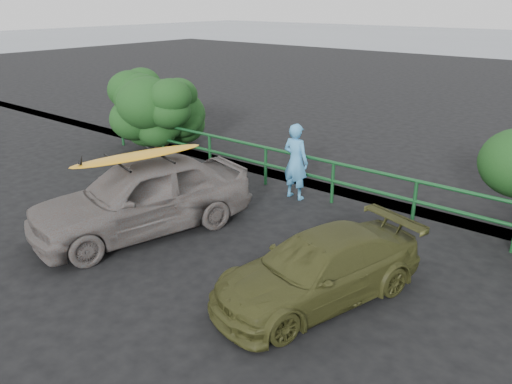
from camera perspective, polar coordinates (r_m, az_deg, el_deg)
ground at (r=9.25m, az=-13.36°, el=-8.91°), size 80.00×80.00×0.00m
guardrail at (r=12.38m, az=4.77°, el=2.13°), size 14.00×0.08×1.04m
shrub_left at (r=15.54m, az=-9.20°, el=8.75°), size 3.20×2.40×2.54m
sedan at (r=10.50m, az=-12.88°, el=-0.43°), size 2.98×4.88×1.55m
olive_vehicle at (r=8.10m, az=7.13°, el=-8.68°), size 2.55×3.98×1.07m
man at (r=11.97m, az=4.56°, el=3.50°), size 0.69×0.46×1.85m
roof_rack at (r=10.23m, az=-13.24°, el=3.73°), size 1.56×1.28×0.05m
surfboard at (r=10.22m, az=-13.27°, el=4.07°), size 1.28×2.81×0.08m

